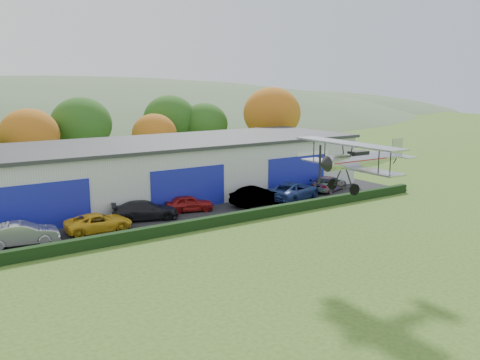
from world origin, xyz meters
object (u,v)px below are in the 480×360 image
car_3 (145,210)px  car_7 (329,183)px  car_5 (258,196)px  biplane (359,159)px  car_2 (99,223)px  car_4 (189,203)px  hangar (159,169)px  car_1 (22,234)px  car_6 (294,191)px

car_3 → car_7: bearing=-72.3°
car_5 → biplane: size_ratio=0.68×
car_2 → car_4: size_ratio=1.18×
car_3 → car_5: size_ratio=1.03×
hangar → car_1: size_ratio=8.58×
car_3 → biplane: 18.65m
biplane → car_2: bearing=124.2°
car_1 → car_4: 13.62m
hangar → car_3: (-4.54, -7.21, -1.86)m
car_3 → car_7: car_3 is taller
car_4 → biplane: bearing=-157.6°
car_7 → car_3: bearing=68.9°
car_2 → car_4: 8.35m
hangar → biplane: biplane is taller
car_7 → car_1: bearing=71.8°
car_1 → biplane: 22.41m
hangar → car_2: size_ratio=8.45×
car_3 → car_6: car_6 is taller
car_4 → car_6: bearing=-82.3°
car_1 → car_5: car_5 is taller
hangar → car_6: hangar is taller
car_4 → car_5: 6.28m
car_1 → car_3: (9.43, 1.43, -0.03)m
car_3 → car_6: bearing=-76.9°
hangar → biplane: bearing=-86.7°
car_6 → car_7: bearing=-97.1°
car_4 → car_5: (6.12, -1.39, 0.13)m
car_6 → car_4: bearing=62.8°
car_6 → biplane: biplane is taller
car_3 → car_6: (14.17, -1.18, 0.08)m
car_6 → car_7: 5.62m
car_5 → car_6: 3.97m
car_7 → biplane: 22.37m
car_1 → car_3: 9.53m
car_2 → car_5: 14.33m
car_3 → biplane: biplane is taller
car_1 → biplane: size_ratio=0.64×
car_5 → car_4: bearing=79.0°
car_4 → biplane: 18.11m
biplane → car_4: bearing=97.4°
car_3 → car_7: 19.67m
car_4 → car_7: size_ratio=0.81×
car_1 → car_7: car_1 is taller
car_5 → car_6: size_ratio=0.84×
car_1 → car_2: (5.29, 0.26, -0.11)m
car_3 → hangar: bearing=-14.3°
car_1 → car_5: bearing=-80.1°
hangar → car_5: bearing=-55.6°
car_2 → car_7: car_7 is taller
car_3 → car_7: size_ratio=1.03×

